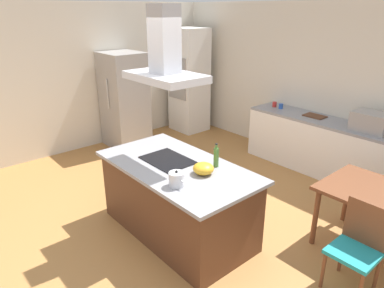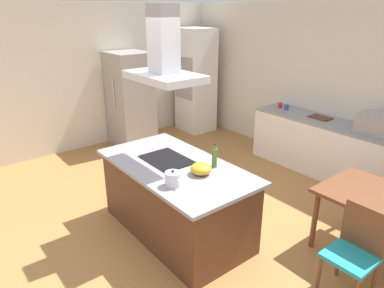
{
  "view_description": "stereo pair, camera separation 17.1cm",
  "coord_description": "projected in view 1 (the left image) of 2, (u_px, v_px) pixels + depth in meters",
  "views": [
    {
      "loc": [
        2.89,
        -2.26,
        2.59
      ],
      "look_at": [
        -0.2,
        0.4,
        1.0
      ],
      "focal_mm": 32.79,
      "sensor_mm": 36.0,
      "label": 1
    },
    {
      "loc": [
        3.0,
        -2.13,
        2.59
      ],
      "look_at": [
        -0.2,
        0.4,
        1.0
      ],
      "focal_mm": 32.79,
      "sensor_mm": 36.0,
      "label": 2
    }
  ],
  "objects": [
    {
      "name": "coffee_mug_red",
      "position": [
        275.0,
        104.0,
        6.37
      ],
      "size": [
        0.08,
        0.08,
        0.09
      ],
      "primitive_type": "cylinder",
      "color": "red",
      "rests_on": "back_counter"
    },
    {
      "name": "chair_facing_island",
      "position": [
        359.0,
        242.0,
        3.33
      ],
      "size": [
        0.42,
        0.42,
        0.89
      ],
      "color": "teal",
      "rests_on": "ground"
    },
    {
      "name": "refrigerator",
      "position": [
        124.0,
        100.0,
        6.78
      ],
      "size": [
        0.8,
        0.73,
        1.82
      ],
      "color": "#9E9993",
      "rests_on": "ground"
    },
    {
      "name": "mixing_bowl",
      "position": [
        203.0,
        168.0,
        3.8
      ],
      "size": [
        0.23,
        0.23,
        0.13
      ],
      "primitive_type": "ellipsoid",
      "color": "gold",
      "rests_on": "kitchen_island"
    },
    {
      "name": "countertop_microwave",
      "position": [
        371.0,
        122.0,
        5.08
      ],
      "size": [
        0.5,
        0.38,
        0.28
      ],
      "primitive_type": "cube",
      "color": "#9E9993",
      "rests_on": "back_counter"
    },
    {
      "name": "wall_back",
      "position": [
        329.0,
        87.0,
        5.84
      ],
      "size": [
        7.2,
        0.1,
        2.7
      ],
      "primitive_type": "cube",
      "color": "beige",
      "rests_on": "ground"
    },
    {
      "name": "cutting_board",
      "position": [
        315.0,
        116.0,
        5.81
      ],
      "size": [
        0.34,
        0.24,
        0.02
      ],
      "primitive_type": "cube",
      "color": "#59331E",
      "rests_on": "back_counter"
    },
    {
      "name": "kitchen_island",
      "position": [
        177.0,
        199.0,
        4.19
      ],
      "size": [
        1.97,
        1.05,
        0.9
      ],
      "color": "#59331E",
      "rests_on": "ground"
    },
    {
      "name": "cooktop",
      "position": [
        168.0,
        160.0,
        4.15
      ],
      "size": [
        0.6,
        0.44,
        0.01
      ],
      "primitive_type": "cube",
      "color": "black",
      "rests_on": "kitchen_island"
    },
    {
      "name": "wall_oven_stack",
      "position": [
        189.0,
        81.0,
        7.61
      ],
      "size": [
        0.7,
        0.66,
        2.2
      ],
      "color": "white",
      "rests_on": "ground"
    },
    {
      "name": "olive_oil_bottle",
      "position": [
        216.0,
        157.0,
        3.95
      ],
      "size": [
        0.06,
        0.06,
        0.28
      ],
      "color": "#47722D",
      "rests_on": "kitchen_island"
    },
    {
      "name": "wall_left",
      "position": [
        107.0,
        75.0,
        6.91
      ],
      "size": [
        0.1,
        8.8,
        2.7
      ],
      "primitive_type": "cube",
      "color": "beige",
      "rests_on": "ground"
    },
    {
      "name": "back_counter",
      "position": [
        324.0,
        147.0,
        5.76
      ],
      "size": [
        2.68,
        0.62,
        0.9
      ],
      "color": "white",
      "rests_on": "ground"
    },
    {
      "name": "tea_kettle",
      "position": [
        177.0,
        179.0,
        3.53
      ],
      "size": [
        0.21,
        0.16,
        0.18
      ],
      "color": "silver",
      "rests_on": "kitchen_island"
    },
    {
      "name": "coffee_mug_blue",
      "position": [
        281.0,
        106.0,
        6.25
      ],
      "size": [
        0.08,
        0.08,
        0.09
      ],
      "primitive_type": "cylinder",
      "color": "#2D56B2",
      "rests_on": "back_counter"
    },
    {
      "name": "range_hood",
      "position": [
        165.0,
        57.0,
        3.71
      ],
      "size": [
        0.9,
        0.55,
        0.78
      ],
      "color": "#ADADB2"
    },
    {
      "name": "ground",
      "position": [
        256.0,
        192.0,
        5.27
      ],
      "size": [
        16.0,
        16.0,
        0.0
      ],
      "primitive_type": "plane",
      "color": "#AD753D"
    }
  ]
}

